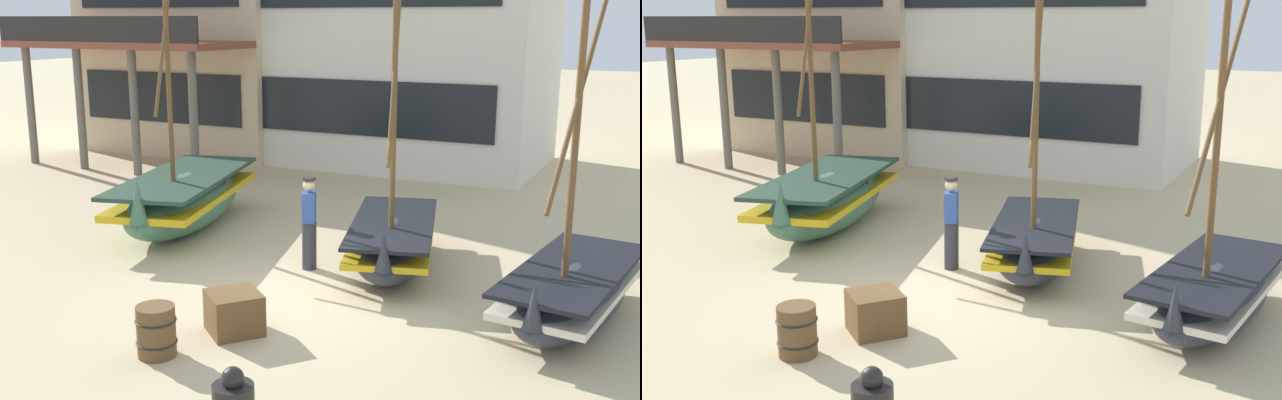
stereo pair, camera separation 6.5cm
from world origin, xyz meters
The scene contains 8 objects.
ground_plane centered at (0.00, 0.00, 0.00)m, with size 120.00×120.00×0.00m, color #CCB78E.
fishing_boat_near_left centered at (0.92, 2.09, 0.51)m, with size 2.40×3.96×5.08m.
fishing_boat_centre_large centered at (-4.05, 2.60, 0.65)m, with size 2.98×5.04×6.15m.
fishing_boat_far_right centered at (4.18, 0.90, 0.50)m, with size 1.82×3.78×4.79m.
fisherman_by_hull centered at (-0.41, 1.38, 0.83)m, with size 0.33×0.42×1.68m.
wooden_barrel centered at (-0.56, -2.72, 0.35)m, with size 0.56×0.56×0.70m.
cargo_crate centered at (-0.06, -1.60, 0.30)m, with size 0.72×0.72×0.60m, color brown.
harbor_building_main centered at (-2.64, 12.11, 3.69)m, with size 8.76×5.63×7.36m.
Camera 1 is at (5.55, -10.02, 4.38)m, focal length 42.11 mm.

